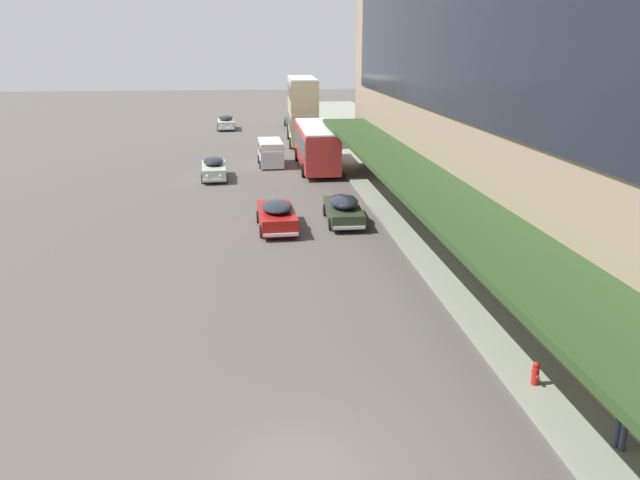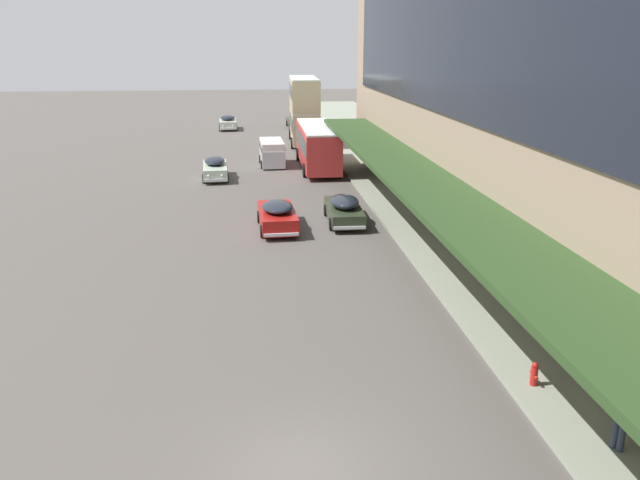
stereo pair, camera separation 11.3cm
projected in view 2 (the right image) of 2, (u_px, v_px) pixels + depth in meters
The scene contains 11 objects.
ground at pixel (301, 469), 14.16m from camera, with size 240.00×240.00×0.00m, color #544E49.
transit_bus_kerbside_front at pixel (304, 108), 58.70m from camera, with size 2.95×9.25×6.16m.
transit_bus_kerbside_rear at pixel (317, 144), 47.44m from camera, with size 2.81×10.41×3.25m.
sedan_lead_near at pixel (277, 215), 32.13m from camera, with size 2.06×4.67×1.50m.
sedan_lead_mid at pixel (296, 121), 70.87m from camera, with size 2.17×5.09×1.52m.
sedan_second_near at pixel (228, 122), 69.20m from camera, with size 2.09×4.33×1.56m.
sedan_trailing_mid at pixel (215, 168), 44.17m from camera, with size 1.95×4.67×1.53m.
sedan_second_mid at pixel (344, 209), 33.34m from camera, with size 1.93×4.83×1.51m.
vw_van at pixel (272, 151), 48.93m from camera, with size 2.00×4.60×1.96m.
pedestrian_at_kerb at pixel (623, 410), 14.33m from camera, with size 0.38×0.58×1.86m.
fire_hydrant at pixel (534, 374), 17.27m from camera, with size 0.20×0.40×0.70m.
Camera 2 is at (-0.91, -11.89, 9.26)m, focal length 35.00 mm.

